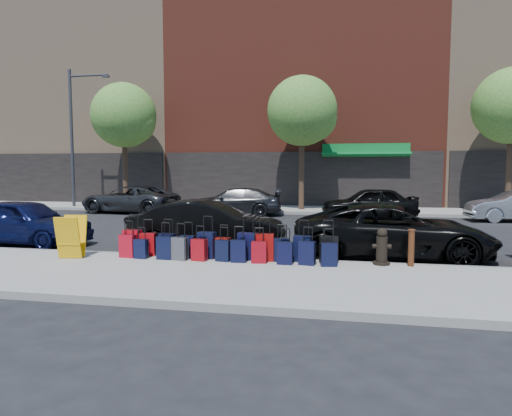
% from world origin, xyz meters
% --- Properties ---
extents(ground, '(120.00, 120.00, 0.00)m').
position_xyz_m(ground, '(0.00, 0.00, 0.00)').
color(ground, black).
rests_on(ground, ground).
extents(sidewalk_near, '(60.00, 4.00, 0.15)m').
position_xyz_m(sidewalk_near, '(0.00, -6.50, 0.07)').
color(sidewalk_near, gray).
rests_on(sidewalk_near, ground).
extents(sidewalk_far, '(60.00, 4.00, 0.15)m').
position_xyz_m(sidewalk_far, '(0.00, 10.00, 0.07)').
color(sidewalk_far, gray).
rests_on(sidewalk_far, ground).
extents(curb_near, '(60.00, 0.08, 0.15)m').
position_xyz_m(curb_near, '(0.00, -4.48, 0.07)').
color(curb_near, gray).
rests_on(curb_near, ground).
extents(curb_far, '(60.00, 0.08, 0.15)m').
position_xyz_m(curb_far, '(0.00, 7.98, 0.07)').
color(curb_far, gray).
rests_on(curb_far, ground).
extents(building_left, '(15.00, 12.12, 16.00)m').
position_xyz_m(building_left, '(-16.00, 17.98, 7.98)').
color(building_left, '#A07F62').
rests_on(building_left, ground).
extents(building_center, '(17.00, 12.85, 20.00)m').
position_xyz_m(building_center, '(0.00, 17.99, 9.98)').
color(building_center, maroon).
rests_on(building_center, ground).
extents(tree_left, '(3.80, 3.80, 7.27)m').
position_xyz_m(tree_left, '(-9.86, 9.50, 5.41)').
color(tree_left, black).
rests_on(tree_left, sidewalk_far).
extents(tree_center, '(3.80, 3.80, 7.27)m').
position_xyz_m(tree_center, '(0.64, 9.50, 5.41)').
color(tree_center, black).
rests_on(tree_center, sidewalk_far).
extents(streetlight, '(2.59, 0.18, 8.00)m').
position_xyz_m(streetlight, '(-12.80, 8.80, 4.66)').
color(streetlight, '#333338').
rests_on(streetlight, sidewalk_far).
extents(suitcase_front_0, '(0.47, 0.30, 1.07)m').
position_xyz_m(suitcase_front_0, '(-2.47, -4.82, 0.49)').
color(suitcase_front_0, '#A90A17').
rests_on(suitcase_front_0, sidewalk_near).
extents(suitcase_front_1, '(0.42, 0.27, 0.94)m').
position_xyz_m(suitcase_front_1, '(-2.07, -4.77, 0.45)').
color(suitcase_front_1, '#B00B11').
rests_on(suitcase_front_1, sidewalk_near).
extents(suitcase_front_2, '(0.41, 0.24, 0.97)m').
position_xyz_m(suitcase_front_2, '(-1.50, -4.85, 0.45)').
color(suitcase_front_2, black).
rests_on(suitcase_front_2, sidewalk_near).
extents(suitcase_front_3, '(0.38, 0.22, 0.91)m').
position_xyz_m(suitcase_front_3, '(-0.96, -4.84, 0.43)').
color(suitcase_front_3, black).
rests_on(suitcase_front_3, sidewalk_near).
extents(suitcase_front_4, '(0.48, 0.32, 1.06)m').
position_xyz_m(suitcase_front_4, '(-0.47, -4.80, 0.48)').
color(suitcase_front_4, black).
rests_on(suitcase_front_4, sidewalk_near).
extents(suitcase_front_5, '(0.37, 0.23, 0.85)m').
position_xyz_m(suitcase_front_5, '(-0.05, -4.78, 0.42)').
color(suitcase_front_5, '#981109').
rests_on(suitcase_front_5, sidewalk_near).
extents(suitcase_front_6, '(0.48, 0.31, 1.08)m').
position_xyz_m(suitcase_front_6, '(0.57, -4.78, 0.49)').
color(suitcase_front_6, black).
rests_on(suitcase_front_6, sidewalk_near).
extents(suitcase_front_7, '(0.47, 0.30, 1.07)m').
position_xyz_m(suitcase_front_7, '(1.02, -4.85, 0.48)').
color(suitcase_front_7, maroon).
rests_on(suitcase_front_7, sidewalk_near).
extents(suitcase_front_8, '(0.39, 0.23, 0.90)m').
position_xyz_m(suitcase_front_8, '(1.44, -4.82, 0.43)').
color(suitcase_front_8, black).
rests_on(suitcase_front_8, sidewalk_near).
extents(suitcase_front_9, '(0.46, 0.31, 1.02)m').
position_xyz_m(suitcase_front_9, '(1.94, -4.76, 0.47)').
color(suitcase_front_9, black).
rests_on(suitcase_front_9, sidewalk_near).
extents(suitcase_front_10, '(0.46, 0.32, 1.03)m').
position_xyz_m(suitcase_front_10, '(2.56, -4.76, 0.47)').
color(suitcase_front_10, black).
rests_on(suitcase_front_10, sidewalk_near).
extents(suitcase_back_0, '(0.41, 0.25, 0.93)m').
position_xyz_m(suitcase_back_0, '(-2.48, -5.07, 0.44)').
color(suitcase_back_0, '#AA0B1B').
rests_on(suitcase_back_0, sidewalk_near).
extents(suitcase_back_1, '(0.34, 0.21, 0.79)m').
position_xyz_m(suitcase_back_1, '(-2.08, -5.15, 0.40)').
color(suitcase_back_1, black).
rests_on(suitcase_back_1, sidewalk_near).
extents(suitcase_back_2, '(0.39, 0.24, 0.92)m').
position_xyz_m(suitcase_back_2, '(-1.45, -5.12, 0.44)').
color(suitcase_back_2, black).
rests_on(suitcase_back_2, sidewalk_near).
extents(suitcase_back_3, '(0.42, 0.29, 0.91)m').
position_xyz_m(suitcase_back_3, '(-1.05, -5.15, 0.43)').
color(suitcase_back_3, '#3F3F45').
rests_on(suitcase_back_3, sidewalk_near).
extents(suitcase_back_4, '(0.39, 0.26, 0.86)m').
position_xyz_m(suitcase_back_4, '(-0.56, -5.14, 0.42)').
color(suitcase_back_4, maroon).
rests_on(suitcase_back_4, sidewalk_near).
extents(suitcase_back_5, '(0.37, 0.24, 0.83)m').
position_xyz_m(suitcase_back_5, '(0.03, -5.08, 0.41)').
color(suitcase_back_5, black).
rests_on(suitcase_back_5, sidewalk_near).
extents(suitcase_back_6, '(0.38, 0.24, 0.87)m').
position_xyz_m(suitcase_back_6, '(0.43, -5.12, 0.42)').
color(suitcase_back_6, black).
rests_on(suitcase_back_6, sidewalk_near).
extents(suitcase_back_7, '(0.38, 0.26, 0.85)m').
position_xyz_m(suitcase_back_7, '(0.93, -5.12, 0.41)').
color(suitcase_back_7, maroon).
rests_on(suitcase_back_7, sidewalk_near).
extents(suitcase_back_8, '(0.36, 0.22, 0.86)m').
position_xyz_m(suitcase_back_8, '(1.56, -5.14, 0.42)').
color(suitcase_back_8, black).
rests_on(suitcase_back_8, sidewalk_near).
extents(suitcase_back_9, '(0.41, 0.28, 0.89)m').
position_xyz_m(suitcase_back_9, '(2.07, -5.10, 0.43)').
color(suitcase_back_9, black).
rests_on(suitcase_back_9, sidewalk_near).
extents(suitcase_back_10, '(0.40, 0.27, 0.87)m').
position_xyz_m(suitcase_back_10, '(2.58, -5.15, 0.42)').
color(suitcase_back_10, black).
rests_on(suitcase_back_10, sidewalk_near).
extents(fire_hydrant, '(0.43, 0.39, 0.86)m').
position_xyz_m(fire_hydrant, '(3.79, -4.73, 0.55)').
color(fire_hydrant, black).
rests_on(fire_hydrant, sidewalk_near).
extents(bollard, '(0.16, 0.16, 0.86)m').
position_xyz_m(bollard, '(4.44, -4.77, 0.59)').
color(bollard, '#38190C').
rests_on(bollard, sidewalk_near).
extents(display_rack, '(0.68, 0.73, 1.06)m').
position_xyz_m(display_rack, '(-3.83, -5.42, 0.67)').
color(display_rack, '#EBAB0D').
rests_on(display_rack, sidewalk_near).
extents(car_near_0, '(4.42, 2.09, 1.46)m').
position_xyz_m(car_near_0, '(-6.97, -3.13, 0.73)').
color(car_near_0, '#0D123B').
rests_on(car_near_0, ground).
extents(car_near_1, '(4.61, 1.98, 1.48)m').
position_xyz_m(car_near_1, '(-0.96, -3.11, 0.74)').
color(car_near_1, black).
rests_on(car_near_1, ground).
extents(car_near_2, '(5.26, 2.51, 1.45)m').
position_xyz_m(car_near_2, '(4.19, -3.13, 0.72)').
color(car_near_2, black).
rests_on(car_near_2, ground).
extents(car_far_0, '(5.55, 3.10, 1.47)m').
position_xyz_m(car_far_0, '(-8.53, 7.08, 0.73)').
color(car_far_0, '#313133').
rests_on(car_far_0, ground).
extents(car_far_1, '(5.08, 2.63, 1.41)m').
position_xyz_m(car_far_1, '(-2.66, 6.83, 0.70)').
color(car_far_1, '#2E2E30').
rests_on(car_far_1, ground).
extents(car_far_2, '(4.62, 2.25, 1.52)m').
position_xyz_m(car_far_2, '(4.02, 6.59, 0.76)').
color(car_far_2, black).
rests_on(car_far_2, ground).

